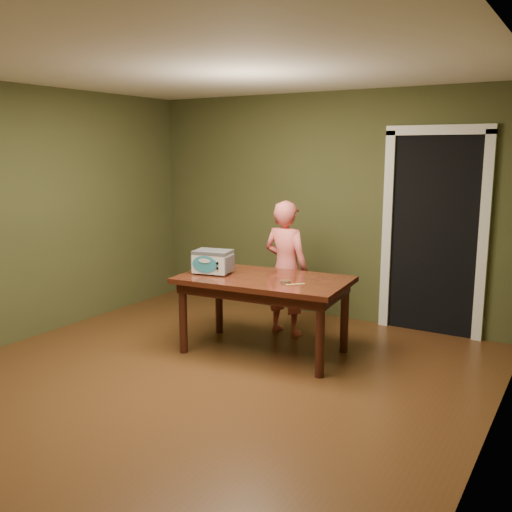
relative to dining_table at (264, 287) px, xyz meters
The scene contains 8 objects.
floor 1.20m from the dining_table, 94.91° to the right, with size 5.00×5.00×0.00m, color #4E2C16.
room_shell 1.46m from the dining_table, 94.91° to the right, with size 4.52×5.02×2.61m.
doorway 2.19m from the dining_table, 55.66° to the left, with size 1.10×0.66×2.25m.
dining_table is the anchor object (origin of this frame).
toy_oven 0.58m from the dining_table, 168.06° to the right, with size 0.41×0.32×0.23m.
baking_pan 0.31m from the dining_table, 17.74° to the right, with size 0.10×0.10×0.02m.
spatula 0.43m from the dining_table, 16.61° to the right, with size 0.18×0.03×0.01m, color #D9B25E.
child 0.64m from the dining_table, 98.94° to the left, with size 0.52×0.34×1.43m, color #DE5F5B.
Camera 1 is at (2.77, -3.58, 1.95)m, focal length 40.00 mm.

